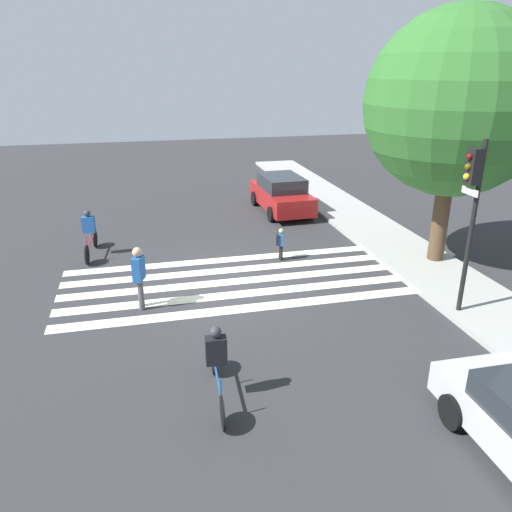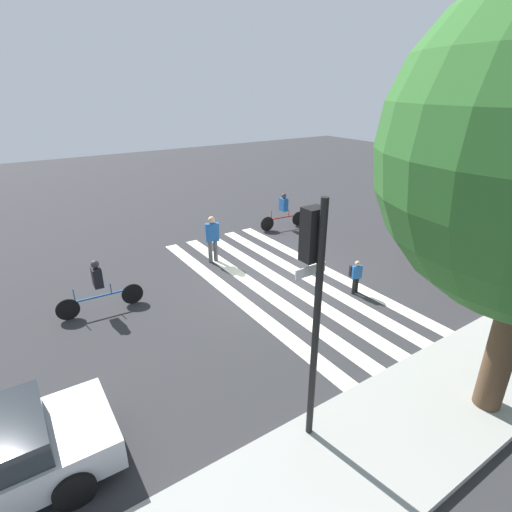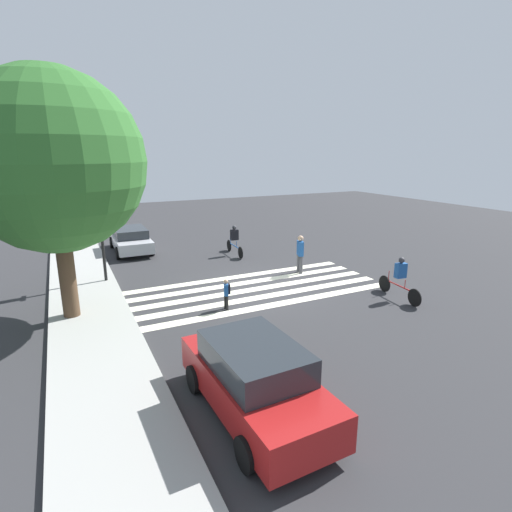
% 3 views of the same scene
% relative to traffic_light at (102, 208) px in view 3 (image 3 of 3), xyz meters
% --- Properties ---
extents(ground_plane, '(60.00, 60.00, 0.00)m').
position_rel_traffic_light_xyz_m(ground_plane, '(-3.41, -5.25, -3.16)').
color(ground_plane, '#2D2D30').
extents(sidewalk_curb, '(36.00, 2.50, 0.14)m').
position_rel_traffic_light_xyz_m(sidewalk_curb, '(-3.41, 1.00, -3.09)').
color(sidewalk_curb, '#9E9E99').
rests_on(sidewalk_curb, ground_plane).
extents(crosswalk_stripes, '(4.06, 10.00, 0.01)m').
position_rel_traffic_light_xyz_m(crosswalk_stripes, '(-3.41, -5.25, -3.16)').
color(crosswalk_stripes, '#F2EDCC').
rests_on(crosswalk_stripes, ground_plane).
extents(traffic_light, '(0.60, 0.50, 4.52)m').
position_rel_traffic_light_xyz_m(traffic_light, '(0.00, 0.00, 0.00)').
color(traffic_light, black).
rests_on(traffic_light, ground_plane).
extents(street_tree, '(5.43, 5.43, 7.75)m').
position_rel_traffic_light_xyz_m(street_tree, '(-3.39, 1.55, 1.85)').
color(street_tree, '#4C3826').
rests_on(street_tree, ground_plane).
extents(pedestrian_adult_yellow_jacket, '(0.52, 0.36, 1.72)m').
position_rel_traffic_light_xyz_m(pedestrian_adult_yellow_jacket, '(-2.30, -7.90, -2.19)').
color(pedestrian_adult_yellow_jacket, '#4C4C51').
rests_on(pedestrian_adult_yellow_jacket, ground_plane).
extents(pedestrian_adult_tall_backpack, '(0.33, 0.31, 1.09)m').
position_rel_traffic_light_xyz_m(pedestrian_adult_tall_backpack, '(-4.80, -3.33, -2.52)').
color(pedestrian_adult_tall_backpack, black).
rests_on(pedestrian_adult_tall_backpack, ground_plane).
extents(cyclist_mid_street, '(2.38, 0.41, 1.58)m').
position_rel_traffic_light_xyz_m(cyclist_mid_street, '(1.99, -6.54, -2.30)').
color(cyclist_mid_street, black).
rests_on(cyclist_mid_street, ground_plane).
extents(cyclist_near_curb, '(2.29, 0.42, 1.60)m').
position_rel_traffic_light_xyz_m(cyclist_near_curb, '(-6.69, -9.46, -2.30)').
color(cyclist_near_curb, black).
rests_on(cyclist_near_curb, ground_plane).
extents(car_parked_far_curb, '(4.31, 2.01, 1.59)m').
position_rel_traffic_light_xyz_m(car_parked_far_curb, '(-10.36, -1.70, -2.36)').
color(car_parked_far_curb, maroon).
rests_on(car_parked_far_curb, ground_plane).
extents(car_parked_dark_suv, '(4.33, 1.94, 1.31)m').
position_rel_traffic_light_xyz_m(car_parked_dark_suv, '(5.13, -1.74, -2.48)').
color(car_parked_dark_suv, '#B7B7BC').
rests_on(car_parked_dark_suv, ground_plane).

